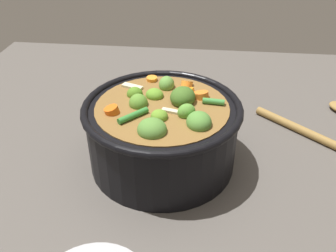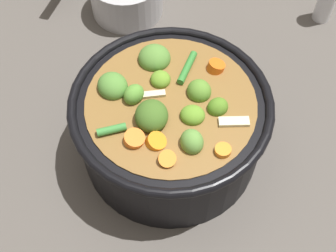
{
  "view_description": "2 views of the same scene",
  "coord_description": "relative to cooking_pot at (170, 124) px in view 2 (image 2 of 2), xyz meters",
  "views": [
    {
      "loc": [
        0.51,
        0.06,
        0.42
      ],
      "look_at": [
        0.02,
        0.01,
        0.09
      ],
      "focal_mm": 38.55,
      "sensor_mm": 36.0,
      "label": 1
    },
    {
      "loc": [
        -0.31,
        0.13,
        0.58
      ],
      "look_at": [
        -0.02,
        0.01,
        0.09
      ],
      "focal_mm": 47.23,
      "sensor_mm": 36.0,
      "label": 2
    }
  ],
  "objects": [
    {
      "name": "ground_plane",
      "position": [
        -0.0,
        -0.0,
        -0.06
      ],
      "size": [
        1.1,
        1.1,
        0.0
      ],
      "primitive_type": "plane",
      "color": "#514C47"
    },
    {
      "name": "cooking_pot",
      "position": [
        0.0,
        0.0,
        0.0
      ],
      "size": [
        0.27,
        0.27,
        0.14
      ],
      "color": "black",
      "rests_on": "ground_plane"
    }
  ]
}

